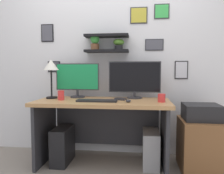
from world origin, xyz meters
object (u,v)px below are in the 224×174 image
Objects in this scene: coffee_mug at (162,98)px; printer at (201,112)px; keyboard at (97,101)px; computer_tower_left at (63,145)px; desk_lamp at (51,68)px; drawer_cabinet at (200,145)px; desk at (104,118)px; scissors_tray at (120,99)px; computer_tower_right at (151,148)px; monitor_right at (135,79)px; computer_mouse at (128,101)px; water_cup at (61,95)px; monitor_left at (78,79)px.

coffee_mug is 0.24× the size of printer.
computer_tower_left is at bearing 166.43° from keyboard.
desk_lamp reaches higher than drawer_cabinet.
scissors_tray is at bearing -1.89° from desk.
printer is 0.69m from computer_tower_right.
monitor_right is 0.41m from computer_mouse.
drawer_cabinet reaches higher than computer_tower_right.
computer_tower_left is at bearing -175.42° from scissors_tray.
computer_mouse is (0.30, -0.18, 0.23)m from desk.
printer is at bearing -16.49° from monitor_right.
keyboard is at bearing -8.79° from water_cup.
desk_lamp reaches higher than monitor_right.
desk is at bearing 74.87° from keyboard.
desk_lamp is (-0.59, 0.20, 0.36)m from keyboard.
drawer_cabinet is at bearing 90.00° from printer.
water_cup is 1.57m from printer.
monitor_right is 1.12× the size of drawer_cabinet.
computer_mouse is 0.81m from printer.
desk_lamp is 0.85× the size of drawer_cabinet.
computer_tower_left is at bearing 94.68° from water_cup.
drawer_cabinet is at bearing 1.75° from water_cup.
desk is 13.72× the size of water_cup.
computer_tower_left is (-1.56, -0.01, -0.43)m from printer.
desk_lamp reaches higher than scissors_tray.
monitor_left is 0.71m from monitor_right.
drawer_cabinet is (1.56, 0.05, -0.53)m from water_cup.
printer is (0.88, -0.04, -0.12)m from scissors_tray.
desk is at bearing 178.71° from computer_tower_right.
scissors_tray is at bearing -2.59° from desk_lamp.
water_cup is at bearing -38.47° from desk_lamp.
computer_mouse reaches higher than scissors_tray.
monitor_left is at bearing 171.45° from drawer_cabinet.
monitor_right is at bearing 136.15° from coffee_mug.
desk_lamp is 0.38m from water_cup.
computer_mouse is 0.78m from water_cup.
drawer_cabinet is 0.36m from printer.
computer_mouse is (-0.06, -0.34, -0.22)m from monitor_right.
scissors_tray is at bearing 165.87° from coffee_mug.
drawer_cabinet is (1.72, -0.08, -0.84)m from desk_lamp.
monitor_left reaches higher than coffee_mug.
drawer_cabinet is at bearing -2.75° from desk_lamp.
water_cup is at bearing -175.17° from computer_tower_right.
monitor_left is at bearing 164.16° from coffee_mug.
monitor_right is at bearing 17.66° from water_cup.
monitor_left reaches higher than computer_mouse.
desk_lamp reaches higher than computer_mouse.
computer_tower_left is (-0.48, -0.06, -0.33)m from desk.
desk is 0.41m from computer_mouse.
desk is 2.42× the size of monitor_right.
desk is 0.87m from desk_lamp.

